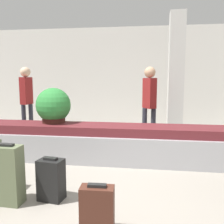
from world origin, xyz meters
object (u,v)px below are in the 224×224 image
(suitcase_4, at_px, (7,175))
(potted_plant_1, at_px, (53,106))
(traveler_0, at_px, (149,98))
(suitcase_0, at_px, (51,179))
(pillar, at_px, (176,76))
(suitcase_2, at_px, (97,210))
(traveler_1, at_px, (26,95))

(suitcase_4, height_order, potted_plant_1, potted_plant_1)
(potted_plant_1, height_order, traveler_0, traveler_0)
(suitcase_4, bearing_deg, suitcase_0, 21.49)
(suitcase_0, distance_m, potted_plant_1, 2.01)
(potted_plant_1, bearing_deg, pillar, 37.85)
(suitcase_2, xyz_separation_m, traveler_1, (-2.63, 3.79, 0.87))
(pillar, xyz_separation_m, traveler_1, (-3.82, -0.56, -0.48))
(suitcase_0, height_order, potted_plant_1, potted_plant_1)
(pillar, xyz_separation_m, suitcase_2, (-1.19, -4.35, -1.35))
(traveler_1, bearing_deg, suitcase_2, -135.64)
(pillar, relative_size, suitcase_2, 6.15)
(suitcase_4, bearing_deg, traveler_1, 115.31)
(traveler_0, bearing_deg, suitcase_0, -57.15)
(suitcase_4, distance_m, traveler_0, 3.56)
(potted_plant_1, xyz_separation_m, traveler_1, (-1.28, 1.42, 0.12))
(suitcase_4, bearing_deg, potted_plant_1, 96.47)
(suitcase_0, relative_size, suitcase_2, 1.08)
(suitcase_4, bearing_deg, pillar, 60.82)
(suitcase_2, distance_m, suitcase_4, 1.30)
(suitcase_0, xyz_separation_m, traveler_0, (1.24, 2.86, 0.83))
(traveler_0, bearing_deg, suitcase_2, -42.17)
(suitcase_0, xyz_separation_m, traveler_1, (-1.91, 3.18, 0.85))
(suitcase_2, distance_m, traveler_0, 3.61)
(pillar, distance_m, traveler_0, 1.21)
(pillar, height_order, potted_plant_1, pillar)
(suitcase_4, xyz_separation_m, potted_plant_1, (-0.14, 1.93, 0.63))
(suitcase_2, bearing_deg, pillar, 72.65)
(traveler_0, bearing_deg, suitcase_4, -63.49)
(suitcase_0, bearing_deg, potted_plant_1, 118.89)
(suitcase_2, height_order, traveler_1, traveler_1)
(suitcase_0, relative_size, traveler_0, 0.31)
(pillar, bearing_deg, suitcase_2, -105.26)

